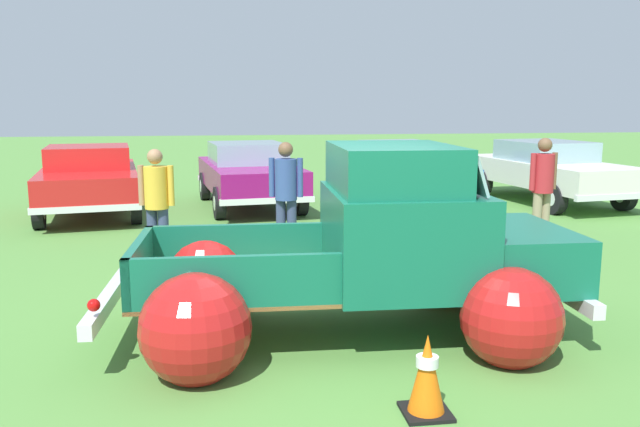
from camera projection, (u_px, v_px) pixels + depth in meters
name	position (u px, v px, depth m)	size (l,w,h in m)	color
ground_plane	(337.00, 334.00, 6.60)	(80.00, 80.00, 0.00)	#548C3D
vintage_pickup_truck	(376.00, 261.00, 6.51)	(4.67, 2.87, 1.96)	black
show_car_0	(89.00, 178.00, 13.41)	(2.55, 4.40, 1.43)	black
show_car_1	(249.00, 172.00, 14.46)	(2.42, 4.53, 1.43)	black
show_car_2	(402.00, 170.00, 14.90)	(2.32, 4.47, 1.43)	black
show_car_3	(548.00, 169.00, 15.10)	(2.51, 4.79, 1.43)	black
spectator_0	(286.00, 190.00, 9.96)	(0.54, 0.41, 1.73)	navy
spectator_1	(543.00, 183.00, 10.68)	(0.54, 0.41, 1.75)	gray
spectator_2	(157.00, 199.00, 9.32)	(0.54, 0.41, 1.67)	navy
lane_cone_0	(427.00, 375.00, 4.86)	(0.36, 0.36, 0.63)	black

